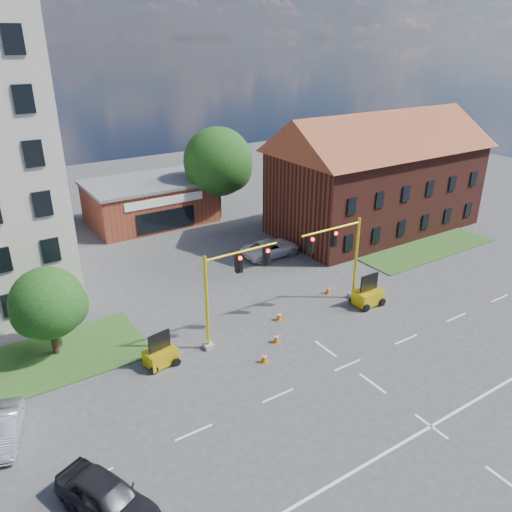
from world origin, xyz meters
The scene contains 18 objects.
ground centered at (0.00, 0.00, 0.00)m, with size 120.00×120.00×0.00m, color #3D3D3F.
grass_verge_ne centered at (18.00, 9.00, 0.04)m, with size 14.00×4.00×0.08m, color #2E511E.
lane_markings centered at (0.00, -3.00, 0.01)m, with size 60.00×36.00×0.01m, color white, non-canonical shape.
brick_shop centered at (0.00, 29.98, 2.16)m, with size 12.40×8.40×4.30m.
townhouse_row centered at (18.00, 16.00, 5.93)m, with size 21.00×11.00×11.50m.
tree_large centered at (6.86, 27.08, 5.76)m, with size 7.40×7.05×9.53m.
tree_nw_front centered at (-13.78, 10.58, 3.32)m, with size 4.49×4.28×5.61m.
signal_mast_west centered at (-4.36, 6.00, 3.92)m, with size 5.30×0.60×6.20m.
signal_mast_east centered at (4.36, 6.00, 3.92)m, with size 5.30×0.60×6.20m.
trailer_west centered at (-9.12, 6.03, 0.64)m, with size 1.98×1.49×2.04m.
trailer_east centered at (6.15, 4.67, 0.71)m, with size 2.00×1.34×2.27m.
cone_a centered at (-3.94, 2.89, 0.34)m, with size 0.40×0.40×0.70m.
cone_b centered at (-2.14, 4.23, 0.34)m, with size 0.40×0.40×0.70m.
cone_c centered at (-0.43, 6.35, 0.34)m, with size 0.40×0.40×0.70m.
cone_d centered at (4.86, 7.48, 0.34)m, with size 0.40×0.40×0.70m.
pickup_white centered at (5.33, 15.67, 0.73)m, with size 2.41×5.23×1.45m, color white.
sedan_dark centered at (-14.86, -2.11, 0.81)m, with size 1.92×4.77×1.62m, color black.
sedan_silver_front centered at (-17.73, 4.47, 0.66)m, with size 1.39×3.98×1.31m, color #AAACB2.
Camera 1 is at (-17.67, -17.35, 17.55)m, focal length 35.00 mm.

